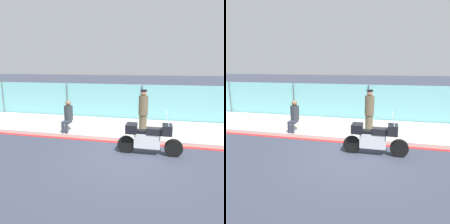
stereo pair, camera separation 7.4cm
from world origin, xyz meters
The scene contains 7 objects.
ground_plane centered at (0.00, 0.00, 0.00)m, with size 120.00×120.00×0.00m, color #333847.
sidewalk centered at (0.00, 2.97, 0.07)m, with size 31.55×3.33×0.15m.
curb_paint_stripe centered at (0.00, 1.21, 0.00)m, with size 31.55×0.18×0.01m.
storefront_fence centered at (0.00, 4.72, 1.00)m, with size 29.98×0.17×1.99m.
motorcycle centered at (0.64, 0.26, 0.61)m, with size 2.19×0.51×1.51m.
officer_standing centered at (0.28, 2.17, 1.10)m, with size 0.39×0.39×1.85m.
person_seated_on_curb centered at (-2.95, 1.78, 0.89)m, with size 0.38×0.69×1.35m.
Camera 2 is at (1.04, -6.83, 3.00)m, focal length 35.00 mm.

